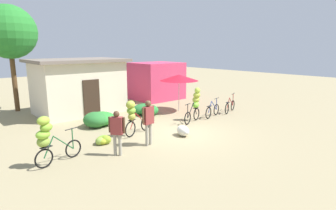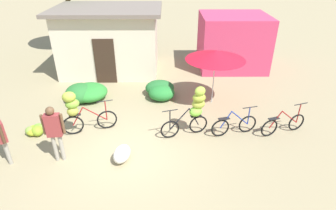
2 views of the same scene
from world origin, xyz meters
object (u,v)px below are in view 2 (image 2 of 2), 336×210
Objects in this scene: produce_sack at (122,154)px; bicycle_near_pile at (77,109)px; market_umbrella at (216,55)px; bicycle_center_loaded at (195,108)px; bicycle_rightmost at (283,124)px; person_vendor at (1,134)px; bicycle_by_shop at (234,125)px; building_low at (110,40)px; person_bystander at (54,128)px; shop_pink at (232,42)px; banana_pile_on_ground at (36,130)px.

bicycle_near_pile is at bearing 138.43° from produce_sack.
market_umbrella is 1.32× the size of bicycle_center_loaded.
bicycle_rightmost is 1.02× the size of person_vendor.
bicycle_rightmost is 5.21m from produce_sack.
bicycle_by_shop is at bearing -2.49° from bicycle_center_loaded.
building_low is 5.61m from bicycle_near_pile.
person_bystander is at bearing -144.56° from market_umbrella.
market_umbrella is at bearing 67.28° from bicycle_center_loaded.
person_bystander is at bearing -99.64° from bicycle_near_pile.
bicycle_center_loaded is (3.57, -5.61, -0.57)m from building_low.
building_low reaches higher than person_bystander.
produce_sack is (-2.15, -1.33, -0.74)m from bicycle_center_loaded.
bicycle_near_pile is 1.05× the size of bicycle_rightmost.
person_bystander reaches higher than person_vendor.
shop_pink is 8.57m from bicycle_near_pile.
bicycle_by_shop is (0.39, -2.19, -1.60)m from market_umbrella.
banana_pile_on_ground is 1.60m from person_vendor.
building_low is 6.92m from person_bystander.
shop_pink is 2.01× the size of bicycle_rightmost.
building_low is 3.10× the size of bicycle_rightmost.
building_low is 2.94× the size of bicycle_center_loaded.
bicycle_center_loaded is 1.06× the size of bicycle_rightmost.
person_vendor reaches higher than produce_sack.
market_umbrella is at bearing 132.88° from bicycle_rightmost.
banana_pile_on_ground is 3.26m from produce_sack.
shop_pink is at bearing 94.55° from bicycle_rightmost.
market_umbrella is 1.39× the size of bicycle_rightmost.
building_low is at bearing 122.51° from bicycle_center_loaded.
market_umbrella reaches higher than person_bystander.
shop_pink is at bearing 38.83° from banana_pile_on_ground.
market_umbrella is 4.93m from produce_sack.
bicycle_near_pile reaches higher than bicycle_rightmost.
shop_pink is at bearing 44.65° from bicycle_near_pile.
market_umbrella is 3.15× the size of produce_sack.
bicycle_rightmost is (1.99, -2.14, -1.60)m from market_umbrella.
bicycle_rightmost is at bearing 9.58° from person_vendor.
person_bystander is (1.22, -1.28, 0.91)m from banana_pile_on_ground.
bicycle_near_pile is at bearing 179.64° from bicycle_rightmost.
banana_pile_on_ground is (-8.02, -0.01, -0.19)m from bicycle_rightmost.
shop_pink is 4.25m from market_umbrella.
bicycle_center_loaded is 2.40× the size of produce_sack.
person_vendor is at bearing -136.04° from shop_pink.
building_low is at bearing 74.45° from banana_pile_on_ground.
produce_sack is at bearing -148.35° from bicycle_center_loaded.
bicycle_by_shop is (4.85, -5.66, -1.19)m from building_low.
bicycle_rightmost is 8.02m from banana_pile_on_ground.
shop_pink is 1.91× the size of bicycle_center_loaded.
bicycle_near_pile is 2.23× the size of banana_pile_on_ground.
banana_pile_on_ground is at bearing 156.19° from produce_sack.
building_low is 2.86× the size of person_bystander.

